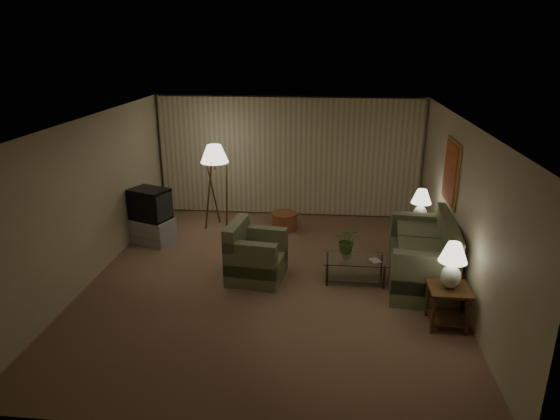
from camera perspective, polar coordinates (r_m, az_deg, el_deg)
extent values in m
plane|color=#86604A|center=(8.56, -1.06, -7.98)|extent=(7.00, 7.00, 0.00)
cube|color=beige|center=(11.39, 0.99, 6.18)|extent=(6.00, 0.04, 2.70)
cube|color=beige|center=(8.90, -20.69, 1.19)|extent=(0.04, 7.00, 2.70)
cube|color=beige|center=(8.25, 20.05, -0.08)|extent=(0.04, 7.00, 2.70)
cube|color=white|center=(7.72, -1.18, 10.17)|extent=(6.00, 7.00, 0.04)
cube|color=beige|center=(11.32, 0.95, 6.09)|extent=(5.85, 0.12, 2.65)
cube|color=#B89340|center=(8.88, 19.00, 4.05)|extent=(0.03, 0.90, 1.10)
cube|color=#B42D21|center=(8.87, 18.84, 4.06)|extent=(0.02, 0.80, 1.00)
cube|color=#6C7452|center=(8.74, 15.72, -6.48)|extent=(2.18, 1.39, 0.46)
cube|color=#6C7452|center=(8.54, -2.68, -6.52)|extent=(1.16, 1.12, 0.41)
cube|color=#3D1E10|center=(7.43, 18.77, -8.52)|extent=(0.56, 0.56, 0.04)
cube|color=#3D1E10|center=(7.65, 18.40, -11.58)|extent=(0.48, 0.48, 0.02)
cylinder|color=#3D1E10|center=(7.32, 17.10, -11.44)|extent=(0.05, 0.05, 0.56)
cylinder|color=#3D1E10|center=(7.72, 16.47, -9.71)|extent=(0.05, 0.05, 0.56)
cylinder|color=#3D1E10|center=(7.43, 20.67, -11.39)|extent=(0.05, 0.05, 0.56)
cylinder|color=#3D1E10|center=(7.82, 19.85, -9.69)|extent=(0.05, 0.05, 0.56)
cube|color=#3D1E10|center=(9.77, 15.60, -1.49)|extent=(0.56, 0.47, 0.04)
cube|color=#3D1E10|center=(9.93, 15.37, -3.98)|extent=(0.47, 0.40, 0.02)
cylinder|color=#3D1E10|center=(9.67, 14.28, -3.50)|extent=(0.05, 0.05, 0.56)
cylinder|color=#3D1E10|center=(10.00, 14.00, -2.70)|extent=(0.05, 0.05, 0.56)
cylinder|color=#3D1E10|center=(9.75, 16.94, -3.56)|extent=(0.05, 0.05, 0.56)
cylinder|color=#3D1E10|center=(10.08, 16.57, -2.76)|extent=(0.05, 0.05, 0.56)
ellipsoid|color=white|center=(7.35, 18.93, -7.20)|extent=(0.27, 0.27, 0.34)
cylinder|color=white|center=(7.26, 19.11, -5.71)|extent=(0.03, 0.03, 0.08)
cone|color=#EBE5C9|center=(7.20, 19.24, -4.57)|extent=(0.39, 0.39, 0.27)
ellipsoid|color=white|center=(9.70, 15.70, -0.47)|extent=(0.26, 0.26, 0.33)
cylinder|color=white|center=(9.64, 15.81, 0.67)|extent=(0.03, 0.03, 0.08)
cone|color=#EBE5C9|center=(9.60, 15.89, 1.52)|extent=(0.38, 0.38, 0.26)
cube|color=silver|center=(8.44, 8.62, -5.55)|extent=(1.07, 0.58, 0.02)
cube|color=silver|center=(8.57, 8.52, -7.42)|extent=(0.99, 0.51, 0.01)
cylinder|color=#3A2917|center=(8.32, 5.40, -7.39)|extent=(0.04, 0.04, 0.40)
cylinder|color=#3A2917|center=(8.72, 5.43, -6.09)|extent=(0.04, 0.04, 0.40)
cylinder|color=#3A2917|center=(8.37, 11.81, -7.55)|extent=(0.04, 0.04, 0.40)
cylinder|color=#3A2917|center=(8.77, 11.53, -6.26)|extent=(0.04, 0.04, 0.40)
cube|color=#9B9B9E|center=(10.29, -14.38, -2.29)|extent=(1.19, 1.08, 0.50)
cube|color=black|center=(10.10, -14.64, 0.65)|extent=(1.06, 1.00, 0.61)
cylinder|color=#3D1E10|center=(10.53, -7.47, 5.30)|extent=(0.04, 0.04, 0.26)
cone|color=#EBE5C9|center=(10.48, -7.52, 6.41)|extent=(0.59, 0.59, 0.37)
cylinder|color=#965332|center=(10.68, 0.52, -1.26)|extent=(0.69, 0.69, 0.36)
imported|color=silver|center=(8.40, 7.62, -4.96)|extent=(0.17, 0.17, 0.17)
imported|color=#507E38|center=(8.28, 7.72, -3.01)|extent=(0.44, 0.39, 0.45)
imported|color=olive|center=(8.36, 10.37, -5.78)|extent=(0.22, 0.25, 0.02)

